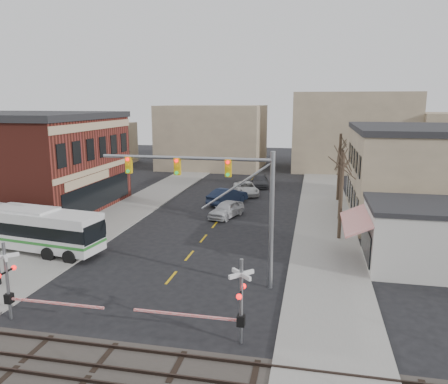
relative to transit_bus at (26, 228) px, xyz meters
The scene contains 19 objects.
ground 12.86m from the transit_bus, 21.53° to the right, with size 160.00×160.00×0.00m, color black.
sidewalk_west 15.59m from the transit_bus, 81.26° to the left, with size 5.00×60.00×0.12m, color gray.
sidewalk_east 26.34m from the transit_bus, 35.66° to the left, with size 5.00×60.00×0.12m, color gray.
ballast_strip 17.44m from the transit_bus, 46.92° to the right, with size 160.00×5.00×0.06m, color #332D28.
rail_tracks 17.43m from the transit_bus, 46.92° to the right, with size 160.00×3.91×0.14m.
awning_shop 27.92m from the transit_bus, ahead, with size 9.74×6.20×4.30m.
tree_east_a 23.59m from the transit_bus, 18.14° to the left, with size 0.28×0.28×6.75m.
tree_east_b 26.33m from the transit_bus, 30.46° to the left, with size 0.28×0.28×6.30m.
tree_east_c 31.32m from the transit_bus, 43.02° to the left, with size 0.28×0.28×7.20m.
transit_bus is the anchor object (origin of this frame).
traffic_signal_mast 15.97m from the transit_bus, 10.73° to the right, with size 10.20×0.30×8.00m.
rr_crossing_west 11.07m from the transit_bus, 56.68° to the right, with size 5.60×1.36×4.00m.
rr_crossing_east 19.18m from the transit_bus, 28.33° to the right, with size 5.60×1.36×4.00m.
car_a 17.30m from the transit_bus, 44.42° to the left, with size 1.82×4.54×1.55m, color #B8B9BD.
car_b 20.73m from the transit_bus, 56.61° to the left, with size 1.81×5.19×1.71m, color #17223A.
car_c 25.78m from the transit_bus, 60.82° to the left, with size 2.40×5.19×1.44m, color silver.
car_d 30.85m from the transit_bus, 63.92° to the left, with size 2.01×4.96×1.44m, color #3F3F44.
pedestrian_near 3.96m from the transit_bus, 13.41° to the right, with size 0.59×0.39×1.62m, color #5B5049.
pedestrian_far 3.78m from the transit_bus, 77.48° to the left, with size 0.77×0.60×1.57m, color #313F56.
Camera 1 is at (8.37, -22.07, 10.70)m, focal length 35.00 mm.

